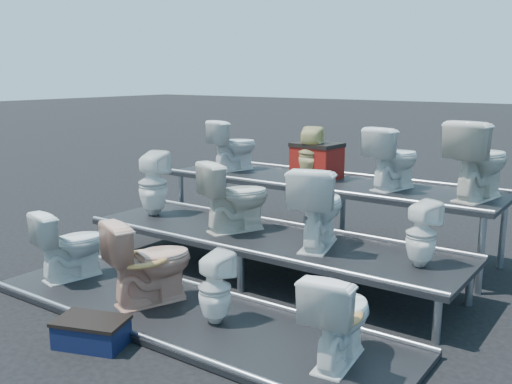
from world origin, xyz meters
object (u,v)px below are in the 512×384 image
Objects in this scene: toilet_1 at (150,261)px; toilet_4 at (153,184)px; toilet_5 at (236,196)px; toilet_8 at (234,145)px; toilet_11 at (479,160)px; toilet_9 at (310,153)px; toilet_0 at (71,244)px; toilet_3 at (339,316)px; toilet_10 at (394,158)px; step_stool at (92,334)px; toilet_6 at (318,206)px; red_crate at (317,162)px; toilet_7 at (421,234)px; toilet_2 at (215,288)px.

toilet_1 is 1.84m from toilet_4.
toilet_5 is at bearing 165.99° from toilet_4.
toilet_8 is 3.21m from toilet_11.
toilet_1 is at bearing 69.04° from toilet_9.
toilet_0 is 3.02m from toilet_9.
toilet_0 is 3.09m from toilet_3.
toilet_10 is 0.93m from toilet_11.
step_stool is at bearing 159.73° from toilet_0.
step_stool is (-0.89, -2.11, -0.77)m from toilet_6.
toilet_5 reaches higher than toilet_1.
toilet_9 is 0.18m from red_crate.
toilet_7 is at bearing 173.88° from toilet_8.
toilet_11 is at bearing -165.59° from toilet_10.
toilet_11 reaches higher than step_stool.
toilet_1 is 2.88m from toilet_8.
red_crate is (0.02, 0.13, -0.13)m from toilet_9.
toilet_7 is at bearing 136.07° from toilet_10.
toilet_9 reaches higher than toilet_1.
toilet_5 is (-0.76, 1.30, 0.48)m from toilet_2.
toilet_3 is at bearing 155.26° from toilet_8.
toilet_9 is (0.18, 1.30, 0.34)m from toilet_5.
toilet_7 is (3.23, 1.30, 0.33)m from toilet_0.
toilet_3 is 1.99m from step_stool.
toilet_0 is at bearing 80.26° from toilet_4.
toilet_9 is at bearing -12.12° from toilet_7.
toilet_6 is 2.42m from step_stool.
toilet_7 is at bearing -129.60° from toilet_2.
red_crate is (-1.86, 1.43, 0.30)m from toilet_7.
toilet_7 is 1.59m from toilet_10.
toilet_4 reaches higher than toilet_1.
step_stool is at bearing 72.51° from toilet_9.
toilet_0 reaches higher than step_stool.
red_crate is (0.21, 1.43, 0.21)m from toilet_5.
toilet_10 is (1.28, 2.60, 0.76)m from toilet_1.
toilet_9 is at bearing -105.52° from toilet_0.
toilet_0 is 3.50m from toilet_7.
toilet_7 is at bearing -126.86° from toilet_1.
toilet_8 is 0.95× the size of toilet_10.
toilet_8 is 2.28m from toilet_10.
toilet_10 is at bearing -121.19° from toilet_0.
toilet_8 reaches higher than toilet_2.
toilet_2 is 1.14× the size of step_stool.
toilet_1 is 0.77m from toilet_2.
toilet_3 is at bearing 95.21° from toilet_11.
toilet_11 is at bearing 0.94° from red_crate.
step_stool is (0.15, -0.81, -0.36)m from toilet_1.
red_crate is at bearing -75.24° from toilet_6.
toilet_1 reaches higher than toilet_0.
red_crate is (-1.72, 2.73, 0.64)m from toilet_3.
toilet_11 reaches higher than toilet_9.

